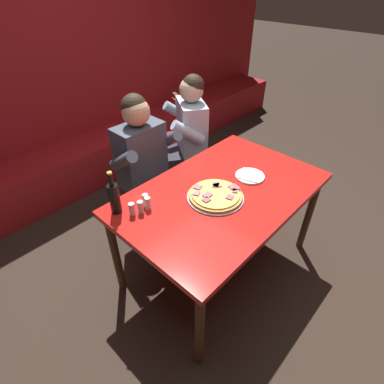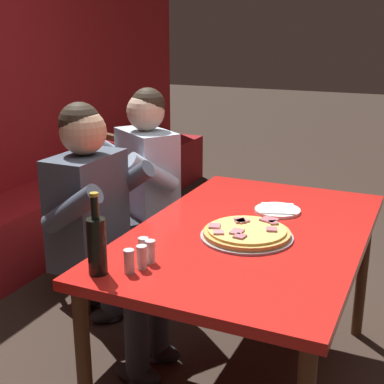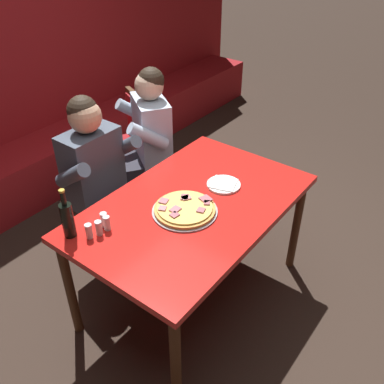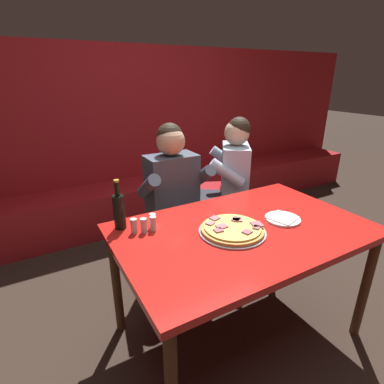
{
  "view_description": "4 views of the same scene",
  "coord_description": "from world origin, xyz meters",
  "px_view_note": "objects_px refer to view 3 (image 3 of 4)",
  "views": [
    {
      "loc": [
        -1.32,
        -0.96,
        2.0
      ],
      "look_at": [
        -0.24,
        0.06,
        0.86
      ],
      "focal_mm": 28.0,
      "sensor_mm": 36.0,
      "label": 1
    },
    {
      "loc": [
        -2.01,
        -0.65,
        1.59
      ],
      "look_at": [
        -0.24,
        0.16,
        0.98
      ],
      "focal_mm": 50.0,
      "sensor_mm": 36.0,
      "label": 2
    },
    {
      "loc": [
        -1.6,
        -1.22,
        2.26
      ],
      "look_at": [
        0.04,
        0.04,
        0.82
      ],
      "focal_mm": 40.0,
      "sensor_mm": 36.0,
      "label": 3
    },
    {
      "loc": [
        -1.01,
        -1.18,
        1.59
      ],
      "look_at": [
        -0.15,
        0.33,
        0.91
      ],
      "focal_mm": 28.0,
      "sensor_mm": 36.0,
      "label": 4
    }
  ],
  "objects_px": {
    "shaker_oregano": "(99,229)",
    "diner_standing_companion": "(142,142)",
    "shaker_red_pepper_flakes": "(89,232)",
    "shaker_parmesan": "(104,220)",
    "shaker_black_pepper": "(107,224)",
    "diner_seated_blue_shirt": "(103,181)",
    "dining_chair_far_right": "(127,142)",
    "beer_bottle": "(67,219)",
    "main_dining_table": "(193,214)",
    "plate_white_paper": "(224,184)",
    "pizza": "(185,209)"
  },
  "relations": [
    {
      "from": "diner_standing_companion",
      "to": "beer_bottle",
      "type": "bearing_deg",
      "value": -155.33
    },
    {
      "from": "shaker_oregano",
      "to": "diner_standing_companion",
      "type": "relative_size",
      "value": 0.07
    },
    {
      "from": "shaker_black_pepper",
      "to": "dining_chair_far_right",
      "type": "height_order",
      "value": "dining_chair_far_right"
    },
    {
      "from": "main_dining_table",
      "to": "shaker_red_pepper_flakes",
      "type": "height_order",
      "value": "shaker_red_pepper_flakes"
    },
    {
      "from": "shaker_black_pepper",
      "to": "shaker_oregano",
      "type": "bearing_deg",
      "value": 175.96
    },
    {
      "from": "beer_bottle",
      "to": "shaker_parmesan",
      "type": "relative_size",
      "value": 3.4
    },
    {
      "from": "main_dining_table",
      "to": "dining_chair_far_right",
      "type": "relative_size",
      "value": 1.51
    },
    {
      "from": "shaker_red_pepper_flakes",
      "to": "shaker_parmesan",
      "type": "relative_size",
      "value": 1.0
    },
    {
      "from": "shaker_red_pepper_flakes",
      "to": "diner_seated_blue_shirt",
      "type": "height_order",
      "value": "diner_seated_blue_shirt"
    },
    {
      "from": "main_dining_table",
      "to": "beer_bottle",
      "type": "bearing_deg",
      "value": 150.57
    },
    {
      "from": "dining_chair_far_right",
      "to": "beer_bottle",
      "type": "bearing_deg",
      "value": -147.02
    },
    {
      "from": "main_dining_table",
      "to": "beer_bottle",
      "type": "distance_m",
      "value": 0.73
    },
    {
      "from": "main_dining_table",
      "to": "plate_white_paper",
      "type": "bearing_deg",
      "value": -8.06
    },
    {
      "from": "pizza",
      "to": "shaker_black_pepper",
      "type": "xyz_separation_m",
      "value": [
        -0.38,
        0.24,
        0.02
      ]
    },
    {
      "from": "main_dining_table",
      "to": "diner_standing_companion",
      "type": "relative_size",
      "value": 1.14
    },
    {
      "from": "beer_bottle",
      "to": "shaker_parmesan",
      "type": "bearing_deg",
      "value": -28.14
    },
    {
      "from": "plate_white_paper",
      "to": "shaker_black_pepper",
      "type": "bearing_deg",
      "value": 160.18
    },
    {
      "from": "pizza",
      "to": "plate_white_paper",
      "type": "bearing_deg",
      "value": -4.38
    },
    {
      "from": "shaker_black_pepper",
      "to": "diner_seated_blue_shirt",
      "type": "bearing_deg",
      "value": 50.28
    },
    {
      "from": "main_dining_table",
      "to": "plate_white_paper",
      "type": "distance_m",
      "value": 0.28
    },
    {
      "from": "main_dining_table",
      "to": "plate_white_paper",
      "type": "xyz_separation_m",
      "value": [
        0.27,
        -0.04,
        0.09
      ]
    },
    {
      "from": "beer_bottle",
      "to": "shaker_red_pepper_flakes",
      "type": "distance_m",
      "value": 0.13
    },
    {
      "from": "pizza",
      "to": "beer_bottle",
      "type": "distance_m",
      "value": 0.64
    },
    {
      "from": "plate_white_paper",
      "to": "diner_seated_blue_shirt",
      "type": "height_order",
      "value": "diner_seated_blue_shirt"
    },
    {
      "from": "shaker_oregano",
      "to": "diner_seated_blue_shirt",
      "type": "bearing_deg",
      "value": 46.19
    },
    {
      "from": "shaker_parmesan",
      "to": "diner_seated_blue_shirt",
      "type": "distance_m",
      "value": 0.57
    },
    {
      "from": "shaker_parmesan",
      "to": "pizza",
      "type": "bearing_deg",
      "value": -36.67
    },
    {
      "from": "main_dining_table",
      "to": "shaker_black_pepper",
      "type": "relative_size",
      "value": 16.86
    },
    {
      "from": "shaker_oregano",
      "to": "diner_standing_companion",
      "type": "bearing_deg",
      "value": 31.97
    },
    {
      "from": "plate_white_paper",
      "to": "shaker_black_pepper",
      "type": "relative_size",
      "value": 2.44
    },
    {
      "from": "plate_white_paper",
      "to": "dining_chair_far_right",
      "type": "height_order",
      "value": "dining_chair_far_right"
    },
    {
      "from": "shaker_black_pepper",
      "to": "diner_seated_blue_shirt",
      "type": "distance_m",
      "value": 0.6
    },
    {
      "from": "pizza",
      "to": "shaker_red_pepper_flakes",
      "type": "height_order",
      "value": "shaker_red_pepper_flakes"
    },
    {
      "from": "beer_bottle",
      "to": "diner_seated_blue_shirt",
      "type": "relative_size",
      "value": 0.23
    },
    {
      "from": "shaker_black_pepper",
      "to": "diner_seated_blue_shirt",
      "type": "xyz_separation_m",
      "value": [
        0.38,
        0.45,
        -0.1
      ]
    },
    {
      "from": "shaker_parmesan",
      "to": "diner_seated_blue_shirt",
      "type": "bearing_deg",
      "value": 48.9
    },
    {
      "from": "shaker_red_pepper_flakes",
      "to": "diner_standing_companion",
      "type": "distance_m",
      "value": 1.2
    },
    {
      "from": "pizza",
      "to": "dining_chair_far_right",
      "type": "xyz_separation_m",
      "value": [
        0.66,
        1.13,
        -0.22
      ]
    },
    {
      "from": "plate_white_paper",
      "to": "beer_bottle",
      "type": "distance_m",
      "value": 0.97
    },
    {
      "from": "shaker_oregano",
      "to": "dining_chair_far_right",
      "type": "xyz_separation_m",
      "value": [
        1.09,
        0.89,
        -0.24
      ]
    },
    {
      "from": "shaker_red_pepper_flakes",
      "to": "diner_seated_blue_shirt",
      "type": "distance_m",
      "value": 0.65
    },
    {
      "from": "shaker_red_pepper_flakes",
      "to": "diner_standing_companion",
      "type": "relative_size",
      "value": 0.07
    },
    {
      "from": "beer_bottle",
      "to": "pizza",
      "type": "bearing_deg",
      "value": -34.2
    },
    {
      "from": "shaker_parmesan",
      "to": "shaker_black_pepper",
      "type": "bearing_deg",
      "value": -108.03
    },
    {
      "from": "plate_white_paper",
      "to": "shaker_oregano",
      "type": "height_order",
      "value": "shaker_oregano"
    },
    {
      "from": "main_dining_table",
      "to": "shaker_oregano",
      "type": "relative_size",
      "value": 16.86
    },
    {
      "from": "shaker_black_pepper",
      "to": "diner_standing_companion",
      "type": "bearing_deg",
      "value": 33.62
    },
    {
      "from": "plate_white_paper",
      "to": "diner_standing_companion",
      "type": "relative_size",
      "value": 0.16
    },
    {
      "from": "shaker_oregano",
      "to": "pizza",
      "type": "bearing_deg",
      "value": -29.22
    },
    {
      "from": "shaker_oregano",
      "to": "diner_standing_companion",
      "type": "xyz_separation_m",
      "value": [
        0.99,
        0.62,
        -0.1
      ]
    }
  ]
}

